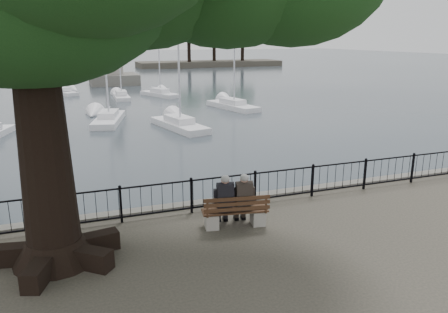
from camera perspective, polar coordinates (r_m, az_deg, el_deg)
name	(u,v)px	position (r m, az deg, el deg)	size (l,w,h in m)	color
harbor	(219,217)	(13.75, -0.72, -7.95)	(260.00, 260.00, 1.20)	#54514A
railing	(224,190)	(12.92, 0.00, -4.46)	(22.06, 0.06, 1.00)	black
bench	(235,215)	(11.79, 1.48, -7.67)	(1.83, 0.81, 0.93)	gray
person_left	(224,202)	(11.70, 0.03, -5.98)	(0.48, 0.78, 1.48)	black
person_right	(243,201)	(11.80, 2.46, -5.80)	(0.48, 0.78, 1.48)	black
lion_monument	(113,67)	(59.29, -14.28, 11.28)	(5.99, 5.99, 8.84)	#54514A
sailboat_b	(109,118)	(32.43, -14.82, 4.93)	(3.02, 6.03, 12.82)	silver
sailboat_c	(179,124)	(29.47, -5.87, 4.28)	(2.87, 6.05, 11.40)	silver
sailboat_d	(233,105)	(37.63, 1.14, 6.69)	(3.02, 6.11, 9.65)	silver
sailboat_f	(121,96)	(45.03, -13.27, 7.76)	(1.47, 4.85, 10.01)	silver
sailboat_g	(160,93)	(46.20, -8.38, 8.17)	(3.41, 5.29, 9.89)	silver
sailboat_h	(63,91)	(50.29, -20.24, 7.99)	(3.11, 4.77, 10.05)	silver
far_shore	(213,47)	(93.26, -1.47, 14.14)	(30.00, 8.60, 9.18)	#33312C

